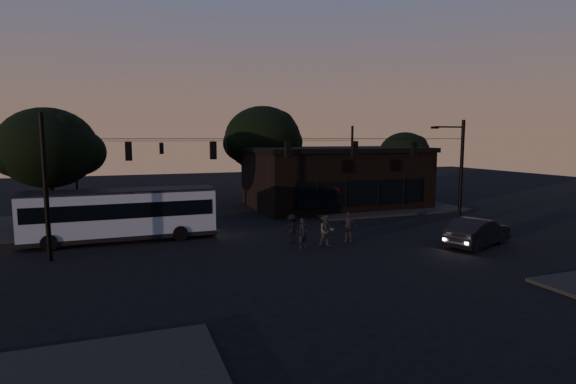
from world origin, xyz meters
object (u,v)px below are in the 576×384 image
object	(u,v)px
bus	(122,212)
car	(478,232)
pedestrian_b	(326,231)
pedestrian_d	(292,229)
pedestrian_a	(303,233)
pedestrian_c	(349,227)
building	(334,177)

from	to	relation	value
bus	car	world-z (taller)	bus
pedestrian_b	pedestrian_d	world-z (taller)	pedestrian_b
pedestrian_a	pedestrian_c	distance (m)	3.13
pedestrian_c	pedestrian_d	xyz separation A→B (m)	(-3.25, 1.01, -0.05)
building	pedestrian_c	xyz separation A→B (m)	(-5.71, -13.63, -1.80)
pedestrian_a	pedestrian_d	xyz separation A→B (m)	(-0.15, 1.36, 0.01)
building	pedestrian_d	xyz separation A→B (m)	(-8.97, -12.61, -1.84)
pedestrian_b	bus	bearing A→B (deg)	165.74
pedestrian_a	car	bearing A→B (deg)	-33.24
pedestrian_a	pedestrian_d	size ratio (longest dim) A/B	0.98
car	pedestrian_d	bearing A→B (deg)	44.99
car	pedestrian_a	size ratio (longest dim) A/B	2.94
bus	pedestrian_a	size ratio (longest dim) A/B	6.56
car	pedestrian_d	size ratio (longest dim) A/B	2.89
bus	pedestrian_d	xyz separation A→B (m)	(9.52, -4.19, -0.89)
building	bus	bearing A→B (deg)	-155.50
pedestrian_c	pedestrian_d	distance (m)	3.41
pedestrian_c	pedestrian_d	bearing A→B (deg)	-4.72
building	bus	xyz separation A→B (m)	(-18.48, -8.42, -0.95)
building	pedestrian_a	world-z (taller)	building
pedestrian_b	pedestrian_c	xyz separation A→B (m)	(1.73, 0.53, -0.01)
pedestrian_b	car	bearing A→B (deg)	-6.01
pedestrian_d	pedestrian_c	bearing A→B (deg)	169.39
pedestrian_a	pedestrian_b	world-z (taller)	pedestrian_b
pedestrian_a	pedestrian_d	world-z (taller)	pedestrian_d
car	pedestrian_d	distance (m)	10.80
car	pedestrian_c	world-z (taller)	pedestrian_c
bus	pedestrian_c	bearing A→B (deg)	-22.48
pedestrian_b	pedestrian_a	bearing A→B (deg)	-174.62
pedestrian_b	pedestrian_d	size ratio (longest dim) A/B	1.06
bus	pedestrian_c	world-z (taller)	bus
pedestrian_a	building	bearing A→B (deg)	42.16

